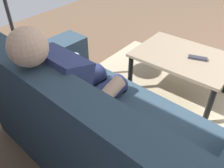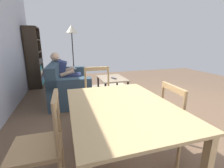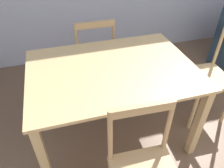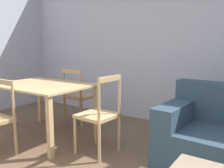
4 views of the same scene
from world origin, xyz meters
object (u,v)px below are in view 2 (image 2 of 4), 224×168
object	(u,v)px
dining_table	(121,115)
dining_chair_by_doorway	(182,123)
dining_chair_near_wall	(40,147)
coffee_table	(112,80)
dining_chair_facing_couch	(99,99)
floor_lamp	(72,35)
person_lounging	(67,73)
bookshelf	(35,65)
tv_remote	(114,78)
couch	(68,85)

from	to	relation	value
dining_table	dining_chair_by_doorway	distance (m)	0.78
dining_chair_by_doorway	dining_chair_near_wall	bearing A→B (deg)	90.08
coffee_table	dining_chair_facing_couch	distance (m)	1.73
dining_table	floor_lamp	size ratio (longest dim) A/B	0.71
person_lounging	dining_chair_by_doorway	xyz separation A→B (m)	(-2.88, -1.19, -0.13)
coffee_table	dining_chair_by_doorway	bearing A→B (deg)	-178.99
bookshelf	dining_table	size ratio (longest dim) A/B	1.33
bookshelf	dining_table	bearing A→B (deg)	-161.41
person_lounging	dining_chair_near_wall	world-z (taller)	person_lounging
tv_remote	bookshelf	bearing A→B (deg)	-55.20
bookshelf	person_lounging	bearing A→B (deg)	-141.10
dining_chair_near_wall	dining_chair_facing_couch	bearing A→B (deg)	-37.00
dining_chair_by_doorway	bookshelf	bearing A→B (deg)	27.69
person_lounging	dining_chair_near_wall	bearing A→B (deg)	173.83
dining_chair_facing_couch	dining_chair_by_doorway	xyz separation A→B (m)	(-1.00, -0.75, -0.03)
bookshelf	dining_chair_near_wall	world-z (taller)	bookshelf
bookshelf	dining_chair_facing_couch	size ratio (longest dim) A/B	1.86
bookshelf	dining_chair_by_doorway	xyz separation A→B (m)	(-3.99, -2.10, -0.24)
person_lounging	tv_remote	world-z (taller)	person_lounging
person_lounging	dining_table	world-z (taller)	person_lounging
dining_table	bookshelf	bearing A→B (deg)	18.59
coffee_table	bookshelf	world-z (taller)	bookshelf
floor_lamp	dining_table	bearing A→B (deg)	-177.48
bookshelf	dining_chair_facing_couch	world-z (taller)	bookshelf
dining_chair_by_doorway	floor_lamp	bearing A→B (deg)	13.02
dining_chair_by_doorway	tv_remote	bearing A→B (deg)	0.86
dining_table	dining_chair_facing_couch	distance (m)	1.02
coffee_table	bookshelf	size ratio (longest dim) A/B	0.51
coffee_table	dining_chair_facing_couch	bearing A→B (deg)	155.90
dining_table	dining_chair_by_doorway	size ratio (longest dim) A/B	1.49
dining_chair_facing_couch	floor_lamp	world-z (taller)	floor_lamp
coffee_table	tv_remote	bearing A→B (deg)	-176.24
dining_chair_near_wall	bookshelf	bearing A→B (deg)	8.43
dining_chair_by_doorway	person_lounging	bearing A→B (deg)	22.53
person_lounging	bookshelf	size ratio (longest dim) A/B	0.62
dining_table	dining_chair_near_wall	size ratio (longest dim) A/B	1.46
tv_remote	dining_chair_near_wall	xyz separation A→B (m)	(-2.44, 1.47, 0.01)
person_lounging	dining_chair_near_wall	distance (m)	2.90
coffee_table	dining_chair_facing_couch	size ratio (longest dim) A/B	0.94
couch	floor_lamp	distance (m)	1.91
coffee_table	bookshelf	distance (m)	2.51
dining_chair_by_doorway	floor_lamp	xyz separation A→B (m)	(4.02, 0.93, 1.14)
bookshelf	floor_lamp	xyz separation A→B (m)	(0.02, -1.17, 0.91)
tv_remote	floor_lamp	world-z (taller)	floor_lamp
tv_remote	dining_chair_facing_couch	world-z (taller)	dining_chair_facing_couch
dining_table	dining_chair_facing_couch	world-z (taller)	dining_chair_facing_couch
dining_table	dining_chair_near_wall	distance (m)	0.78
dining_chair_facing_couch	floor_lamp	size ratio (longest dim) A/B	0.51
couch	floor_lamp	world-z (taller)	floor_lamp
person_lounging	bookshelf	xyz separation A→B (m)	(1.12, 0.90, 0.11)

